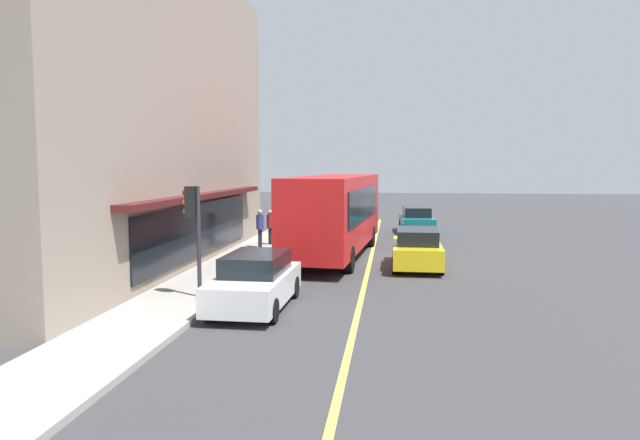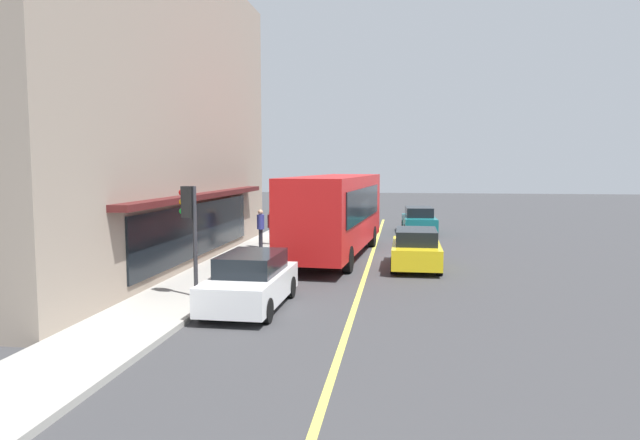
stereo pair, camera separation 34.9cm
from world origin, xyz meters
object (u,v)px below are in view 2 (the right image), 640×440
bus (336,211)px  pedestrian_mid_block (261,225)px  car_white (251,281)px  pedestrian_near_storefront (271,224)px  pedestrian_waiting (280,215)px  car_teal (419,220)px  traffic_light (189,215)px  car_yellow (416,249)px

bus → pedestrian_mid_block: bus is taller
car_white → pedestrian_near_storefront: pedestrian_near_storefront is taller
pedestrian_mid_block → car_white: bearing=-167.5°
pedestrian_waiting → pedestrian_mid_block: size_ratio=0.97×
car_teal → pedestrian_near_storefront: (-7.01, 7.25, 0.40)m
traffic_light → car_teal: 19.58m
car_teal → car_yellow: same height
bus → pedestrian_near_storefront: 4.32m
traffic_light → pedestrian_waiting: (15.86, 0.70, -1.36)m
car_yellow → traffic_light: bearing=134.0°
car_teal → pedestrian_near_storefront: size_ratio=2.63×
bus → pedestrian_mid_block: size_ratio=6.39×
car_teal → pedestrian_near_storefront: bearing=134.0°
bus → car_yellow: bus is taller
traffic_light → pedestrian_near_storefront: 11.25m
car_white → bus: bearing=-8.2°
traffic_light → bus: bearing=-20.7°
car_teal → bus: bearing=158.0°
car_yellow → pedestrian_near_storefront: size_ratio=2.59×
pedestrian_mid_block → pedestrian_waiting: bearing=2.9°
traffic_light → car_white: bearing=-105.6°
bus → car_yellow: size_ratio=2.62×
pedestrian_waiting → pedestrian_mid_block: 5.82m
car_white → pedestrian_near_storefront: 11.90m
car_white → traffic_light: bearing=74.4°
traffic_light → car_white: traffic_light is taller
pedestrian_mid_block → car_yellow: bearing=-117.4°
car_white → pedestrian_waiting: pedestrian_waiting is taller
bus → pedestrian_waiting: size_ratio=6.59×
traffic_light → pedestrian_waiting: bearing=2.5°
bus → traffic_light: bearing=159.3°
pedestrian_near_storefront → traffic_light: bearing=-179.2°
traffic_light → pedestrian_mid_block: size_ratio=1.81×
pedestrian_near_storefront → pedestrian_mid_block: pedestrian_mid_block is taller
bus → pedestrian_waiting: (7.19, 3.97, -0.81)m
pedestrian_near_storefront → pedestrian_mid_block: 1.14m
bus → traffic_light: 9.29m
car_yellow → bus: bearing=56.0°
car_white → pedestrian_waiting: bearing=9.1°
car_white → pedestrian_mid_block: 10.86m
car_white → pedestrian_near_storefront: bearing=10.2°
car_teal → pedestrian_mid_block: bearing=137.3°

